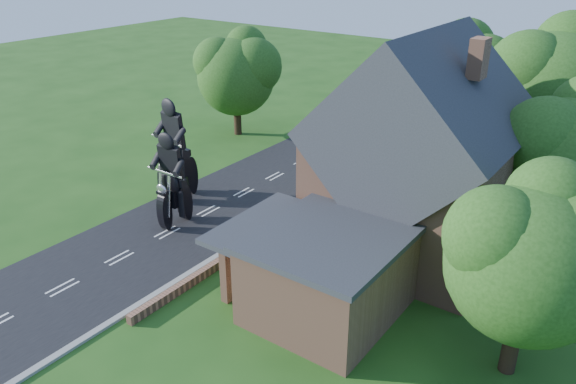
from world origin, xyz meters
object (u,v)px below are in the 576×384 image
Objects in this scene: garden_wall at (294,215)px; annex at (325,272)px; motorcycle_lead at (175,211)px; motorcycle_follow at (178,183)px; house at (419,162)px.

annex is (5.57, -5.80, 1.57)m from garden_wall.
garden_wall is 6.18m from motorcycle_lead.
annex is at bearing 170.22° from motorcycle_lead.
motorcycle_follow is at bearing -47.19° from motorcycle_lead.
garden_wall is at bearing 133.84° from annex.
garden_wall is at bearing -157.96° from motorcycle_follow.
house is 12.47m from motorcycle_lead.
garden_wall is 7.13m from motorcycle_follow.
annex reaches higher than motorcycle_lead.
motorcycle_lead reaches higher than garden_wall.
house is 1.45× the size of annex.
annex is 10.38m from motorcycle_lead.
motorcycle_follow is at bearing -166.98° from garden_wall.
house is 6.33× the size of motorcycle_lead.
annex is 4.36× the size of motorcycle_lead.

